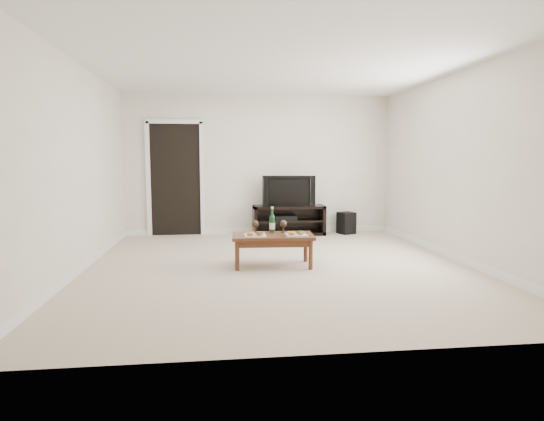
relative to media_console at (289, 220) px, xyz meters
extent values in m
plane|color=beige|center=(-0.53, -2.50, -0.28)|extent=(5.50, 5.50, 0.00)
cube|color=beige|center=(-0.53, 0.27, 1.02)|extent=(5.00, 0.04, 2.60)
cube|color=white|center=(-0.53, -2.50, 2.35)|extent=(5.00, 5.50, 0.04)
cube|color=black|center=(-2.08, 0.24, 0.75)|extent=(0.90, 0.02, 2.05)
cube|color=black|center=(0.00, 0.00, 0.00)|extent=(1.33, 0.45, 0.55)
imported|color=black|center=(0.00, 0.00, 0.55)|extent=(0.98, 0.28, 0.56)
cube|color=black|center=(-0.06, -0.01, 0.05)|extent=(0.42, 0.32, 0.08)
cube|color=black|center=(1.10, -0.01, -0.07)|extent=(0.35, 0.35, 0.41)
cube|color=#593018|center=(-0.60, -2.47, -0.07)|extent=(1.09, 0.63, 0.42)
cube|color=white|center=(-0.85, -2.56, 0.18)|extent=(0.27, 0.27, 0.07)
cube|color=white|center=(-0.31, -2.58, 0.18)|extent=(0.27, 0.27, 0.07)
cylinder|color=#0F391D|center=(-0.59, -2.29, 0.32)|extent=(0.07, 0.07, 0.35)
camera|label=1|loc=(-1.32, -8.31, 1.12)|focal=30.00mm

